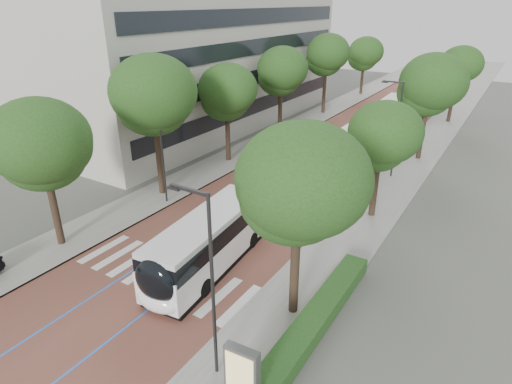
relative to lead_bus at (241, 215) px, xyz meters
The scene contains 21 objects.
ground 7.06m from the lead_bus, 103.04° to the right, with size 160.00×160.00×0.00m, color #51544C.
road 33.38m from the lead_bus, 92.67° to the left, with size 11.00×140.00×0.02m, color brown.
sidewalk_left 34.55m from the lead_bus, 105.20° to the left, with size 4.00×140.00×0.12m, color gray.
sidewalk_right 33.87m from the lead_bus, 79.87° to the left, with size 4.00×140.00×0.12m, color gray.
kerb_left 34.10m from the lead_bus, 102.12° to the left, with size 0.20×140.00×0.14m, color gray.
kerb_right 33.58m from the lead_bus, 83.07° to the left, with size 0.20×140.00×0.14m, color gray.
zebra_crossing 6.07m from the lead_bus, 103.34° to the right, with size 10.55×3.60×0.01m.
lane_line_left 33.49m from the lead_bus, 95.40° to the left, with size 0.12×126.00×0.01m, color blue.
lane_line_right 33.34m from the lead_bus, 89.91° to the left, with size 0.12×126.00×0.01m, color blue.
office_building 30.41m from the lead_bus, 134.62° to the left, with size 18.11×40.00×14.00m.
hedge 10.15m from the lead_bus, 41.58° to the right, with size 1.20×14.00×0.80m, color #153D16.
streetlight_near 11.40m from the lead_bus, 62.40° to the right, with size 1.82×0.20×8.00m.
streetlight_far 16.43m from the lead_bus, 71.67° to the left, with size 1.82×0.20×8.00m.
lamp_post_left 8.15m from the lead_bus, behind, with size 0.14×0.14×8.00m, color #29292C.
trees_left 19.50m from the lead_bus, 118.75° to the left, with size 6.23×60.50×10.11m.
trees_right 16.06m from the lead_bus, 66.35° to the left, with size 5.93×47.38×9.28m.
lead_bus is the anchor object (origin of this frame).
bus_queued_0 16.30m from the lead_bus, 86.45° to the left, with size 2.57×12.40×3.20m.
bus_queued_1 29.69m from the lead_bus, 89.07° to the left, with size 2.92×12.47×3.20m.
bus_queued_2 42.40m from the lead_bus, 89.01° to the left, with size 2.68×12.43×3.20m.
ad_panel 12.65m from the lead_bus, 56.14° to the right, with size 1.35×0.55×2.77m.
Camera 1 is at (15.01, -13.13, 13.95)m, focal length 30.00 mm.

